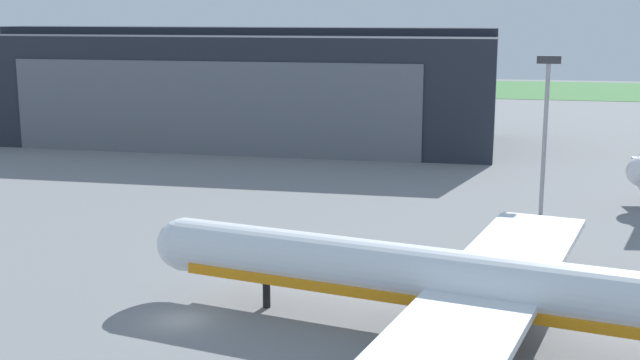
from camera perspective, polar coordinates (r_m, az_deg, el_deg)
The scene contains 5 objects.
ground_plane at distance 59.48m, azimuth -9.66°, elevation -9.46°, with size 440.00×440.00×0.00m, color slate.
grass_field_strip at distance 238.84m, azimuth 7.03°, elevation 6.34°, with size 440.00×56.00×0.08m, color #447B41.
maintenance_hangar at distance 138.72m, azimuth -5.47°, elevation 6.37°, with size 82.76×30.32×18.66m.
airliner_near_left at distance 54.80m, azimuth 10.55°, elevation -7.13°, with size 46.92×42.84×12.77m.
apron_light_mast at distance 89.21m, azimuth 15.24°, elevation 3.89°, with size 2.40×0.50×16.70m.
Camera 1 is at (21.11, -51.45, 21.10)m, focal length 46.58 mm.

